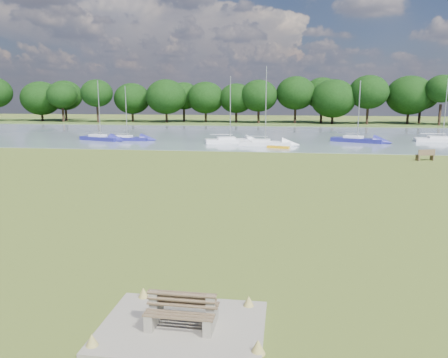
# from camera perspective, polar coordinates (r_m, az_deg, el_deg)

# --- Properties ---
(ground) EXTENTS (220.00, 220.00, 0.00)m
(ground) POSITION_cam_1_polar(r_m,az_deg,el_deg) (24.91, 2.01, -2.89)
(ground) COLOR olive
(river) EXTENTS (220.00, 40.00, 0.10)m
(river) POSITION_cam_1_polar(r_m,az_deg,el_deg) (66.38, 5.83, 5.68)
(river) COLOR slate
(river) RESTS_ON ground
(far_bank) EXTENTS (220.00, 20.00, 0.40)m
(far_bank) POSITION_cam_1_polar(r_m,az_deg,el_deg) (96.28, 6.54, 7.25)
(far_bank) COLOR #4C6626
(far_bank) RESTS_ON ground
(concrete_pad) EXTENTS (4.20, 3.20, 0.10)m
(concrete_pad) POSITION_cam_1_polar(r_m,az_deg,el_deg) (11.92, -5.46, -18.68)
(concrete_pad) COLOR gray
(concrete_pad) RESTS_ON ground
(bench_pair) EXTENTS (1.81, 1.09, 0.96)m
(bench_pair) POSITION_cam_1_polar(r_m,az_deg,el_deg) (11.70, -5.50, -16.79)
(bench_pair) COLOR gray
(bench_pair) RESTS_ON concrete_pad
(riverbank_bench) EXTENTS (1.78, 1.03, 1.05)m
(riverbank_bench) POSITION_cam_1_polar(r_m,az_deg,el_deg) (44.37, 24.82, 2.87)
(riverbank_bench) COLOR brown
(riverbank_bench) RESTS_ON ground
(kayak) EXTENTS (2.62, 1.30, 0.26)m
(kayak) POSITION_cam_1_polar(r_m,az_deg,el_deg) (49.89, 7.08, 4.16)
(kayak) COLOR #EEA80F
(kayak) RESTS_ON river
(tree_line) EXTENTS (124.10, 8.52, 10.32)m
(tree_line) POSITION_cam_1_polar(r_m,az_deg,el_deg) (92.84, 0.63, 10.99)
(tree_line) COLOR black
(tree_line) RESTS_ON far_bank
(sailboat_0) EXTENTS (6.48, 3.54, 8.19)m
(sailboat_0) POSITION_cam_1_polar(r_m,az_deg,el_deg) (54.87, 0.75, 5.20)
(sailboat_0) COLOR white
(sailboat_0) RESTS_ON river
(sailboat_1) EXTENTS (6.06, 1.82, 7.07)m
(sailboat_1) POSITION_cam_1_polar(r_m,az_deg,el_deg) (59.64, -12.59, 5.32)
(sailboat_1) COLOR navy
(sailboat_1) RESTS_ON river
(sailboat_3) EXTENTS (6.64, 4.34, 7.70)m
(sailboat_3) POSITION_cam_1_polar(r_m,az_deg,el_deg) (58.54, 16.94, 5.09)
(sailboat_3) COLOR navy
(sailboat_3) RESTS_ON river
(sailboat_4) EXTENTS (6.24, 3.69, 7.81)m
(sailboat_4) POSITION_cam_1_polar(r_m,az_deg,el_deg) (60.53, -15.87, 5.31)
(sailboat_4) COLOR navy
(sailboat_4) RESTS_ON river
(sailboat_5) EXTENTS (6.82, 2.21, 7.98)m
(sailboat_5) POSITION_cam_1_polar(r_m,az_deg,el_deg) (63.03, 26.58, 4.75)
(sailboat_5) COLOR white
(sailboat_5) RESTS_ON river
(sailboat_6) EXTENTS (6.14, 1.81, 9.22)m
(sailboat_6) POSITION_cam_1_polar(r_m,az_deg,el_deg) (52.31, 5.32, 4.89)
(sailboat_6) COLOR white
(sailboat_6) RESTS_ON river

